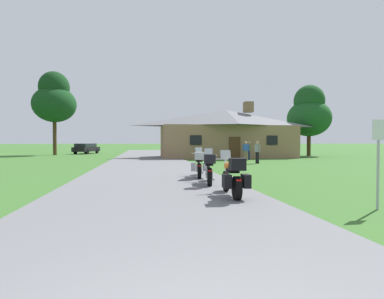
% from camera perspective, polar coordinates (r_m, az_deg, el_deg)
% --- Properties ---
extents(ground_plane, '(500.00, 500.00, 0.00)m').
position_cam_1_polar(ground_plane, '(21.85, -8.10, -2.83)').
color(ground_plane, '#386628').
extents(asphalt_driveway, '(6.40, 80.00, 0.06)m').
position_cam_1_polar(asphalt_driveway, '(19.85, -8.01, -3.16)').
color(asphalt_driveway, slate).
rests_on(asphalt_driveway, ground).
extents(motorcycle_orange_nearest_to_camera, '(0.79, 2.08, 1.30)m').
position_cam_1_polar(motorcycle_orange_nearest_to_camera, '(8.70, 7.65, -5.21)').
color(motorcycle_orange_nearest_to_camera, black).
rests_on(motorcycle_orange_nearest_to_camera, asphalt_driveway).
extents(motorcycle_black_second_in_row, '(0.82, 2.07, 1.30)m').
position_cam_1_polar(motorcycle_black_second_in_row, '(11.34, 3.24, -3.61)').
color(motorcycle_black_second_in_row, black).
rests_on(motorcycle_black_second_in_row, asphalt_driveway).
extents(motorcycle_silver_farthest_in_row, '(0.93, 2.08, 1.30)m').
position_cam_1_polar(motorcycle_silver_farthest_in_row, '(13.42, 1.35, -2.87)').
color(motorcycle_silver_farthest_in_row, black).
rests_on(motorcycle_silver_farthest_in_row, asphalt_driveway).
extents(stone_lodge, '(14.09, 6.40, 5.82)m').
position_cam_1_polar(stone_lodge, '(31.87, 6.42, 3.07)').
color(stone_lodge, '#896B4C').
rests_on(stone_lodge, ground).
extents(bystander_olive_shirt_near_lodge, '(0.23, 0.55, 1.69)m').
position_cam_1_polar(bystander_olive_shirt_near_lodge, '(28.24, 10.65, 0.05)').
color(bystander_olive_shirt_near_lodge, navy).
rests_on(bystander_olive_shirt_near_lodge, ground).
extents(bystander_blue_shirt_beside_signpost, '(0.50, 0.36, 1.67)m').
position_cam_1_polar(bystander_blue_shirt_beside_signpost, '(26.82, 10.07, -0.06)').
color(bystander_blue_shirt_beside_signpost, '#75664C').
rests_on(bystander_blue_shirt_beside_signpost, ground).
extents(bystander_gray_shirt_by_tree, '(0.35, 0.51, 1.69)m').
position_cam_1_polar(bystander_gray_shirt_by_tree, '(23.23, 12.14, -0.25)').
color(bystander_gray_shirt_by_tree, black).
rests_on(bystander_gray_shirt_by_tree, ground).
extents(metal_signpost_roadside, '(0.36, 0.06, 2.14)m').
position_cam_1_polar(metal_signpost_roadside, '(8.46, 31.53, -0.55)').
color(metal_signpost_roadside, '#9EA0A5').
rests_on(metal_signpost_roadside, ground).
extents(tree_right_of_lodge, '(4.95, 4.95, 8.21)m').
position_cam_1_polar(tree_right_of_lodge, '(38.06, 21.07, 6.37)').
color(tree_right_of_lodge, '#422D19').
rests_on(tree_right_of_lodge, ground).
extents(tree_left_far, '(5.15, 5.15, 10.21)m').
position_cam_1_polar(tree_left_far, '(41.30, -24.38, 8.54)').
color(tree_left_far, '#422D19').
rests_on(tree_left_far, ground).
extents(parked_black_suv_far_left, '(3.11, 4.94, 1.40)m').
position_cam_1_polar(parked_black_suv_far_left, '(44.14, -19.20, 0.26)').
color(parked_black_suv_far_left, black).
rests_on(parked_black_suv_far_left, ground).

